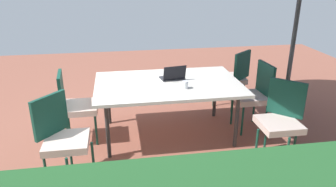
{
  "coord_description": "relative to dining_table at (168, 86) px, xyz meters",
  "views": [
    {
      "loc": [
        0.66,
        4.04,
        2.23
      ],
      "look_at": [
        0.0,
        0.0,
        0.62
      ],
      "focal_mm": 34.53,
      "sensor_mm": 36.0,
      "label": 1
    }
  ],
  "objects": [
    {
      "name": "chair_east",
      "position": [
        1.24,
        -0.01,
        -0.18
      ],
      "size": [
        0.48,
        0.47,
        0.98
      ],
      "rotation": [
        0.0,
        0.0,
        4.8
      ],
      "color": "beige",
      "rests_on": "ground_plane"
    },
    {
      "name": "ground_plane",
      "position": [
        0.0,
        0.0,
        -0.74
      ],
      "size": [
        10.0,
        10.0,
        0.02
      ],
      "primitive_type": "cube",
      "color": "#935442"
    },
    {
      "name": "chair_northeast",
      "position": [
        1.29,
        0.85,
        -0.18
      ],
      "size": [
        0.59,
        0.58,
        0.98
      ],
      "rotation": [
        0.0,
        0.0,
        4.01
      ],
      "color": "beige",
      "rests_on": "ground_plane"
    },
    {
      "name": "laptop",
      "position": [
        -0.09,
        -0.12,
        0.09
      ],
      "size": [
        0.36,
        0.3,
        0.21
      ],
      "rotation": [
        0.0,
        0.0,
        0.17
      ],
      "color": "#2D2D33",
      "rests_on": "dining_table"
    },
    {
      "name": "chair_northwest",
      "position": [
        -1.23,
        0.82,
        -0.18
      ],
      "size": [
        0.59,
        0.59,
        0.98
      ],
      "rotation": [
        0.0,
        0.0,
        2.39
      ],
      "color": "beige",
      "rests_on": "ground_plane"
    },
    {
      "name": "chair_southwest",
      "position": [
        -1.22,
        -0.79,
        -0.18
      ],
      "size": [
        0.58,
        0.58,
        0.98
      ],
      "rotation": [
        0.0,
        0.0,
        0.68
      ],
      "color": "beige",
      "rests_on": "ground_plane"
    },
    {
      "name": "cup",
      "position": [
        -0.18,
        0.25,
        0.1
      ],
      "size": [
        0.08,
        0.08,
        0.1
      ],
      "primitive_type": "cylinder",
      "color": "white",
      "rests_on": "dining_table"
    },
    {
      "name": "dining_table",
      "position": [
        0.0,
        0.0,
        0.0
      ],
      "size": [
        1.94,
        1.25,
        0.78
      ],
      "color": "silver",
      "rests_on": "ground_plane"
    },
    {
      "name": "chair_west",
      "position": [
        -1.25,
        0.01,
        -0.18
      ],
      "size": [
        0.47,
        0.46,
        0.98
      ],
      "rotation": [
        0.0,
        0.0,
        1.64
      ],
      "color": "beige",
      "rests_on": "ground_plane"
    }
  ]
}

